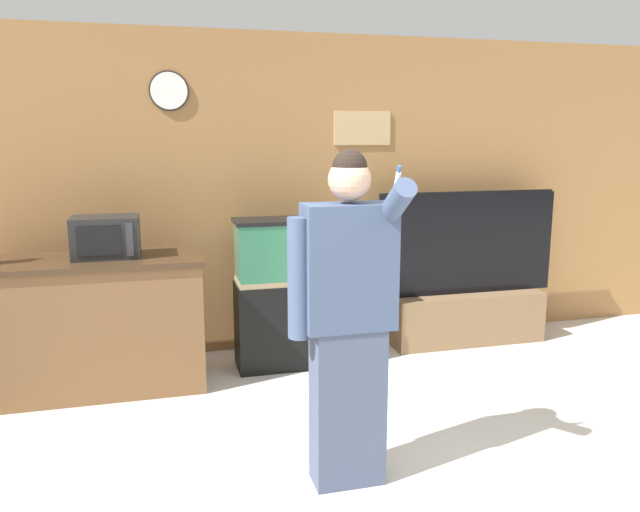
{
  "coord_description": "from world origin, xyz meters",
  "views": [
    {
      "loc": [
        -1.17,
        -2.17,
        1.8
      ],
      "look_at": [
        -0.19,
        1.52,
        1.05
      ],
      "focal_mm": 35.0,
      "sensor_mm": 36.0,
      "label": 1
    }
  ],
  "objects": [
    {
      "name": "wall_back_paneled",
      "position": [
        -0.0,
        2.93,
        1.3
      ],
      "size": [
        10.0,
        0.08,
        2.6
      ],
      "color": "olive",
      "rests_on": "ground_plane"
    },
    {
      "name": "counter_island",
      "position": [
        -1.65,
        2.34,
        0.48
      ],
      "size": [
        1.59,
        0.68,
        0.95
      ],
      "color": "brown",
      "rests_on": "ground_plane"
    },
    {
      "name": "microwave",
      "position": [
        -1.51,
        2.34,
        1.1
      ],
      "size": [
        0.45,
        0.33,
        0.29
      ],
      "color": "black",
      "rests_on": "counter_island"
    },
    {
      "name": "aquarium_on_stand",
      "position": [
        -0.15,
        2.43,
        0.59
      ],
      "size": [
        0.91,
        0.36,
        1.17
      ],
      "color": "black",
      "rests_on": "ground_plane"
    },
    {
      "name": "tv_on_stand",
      "position": [
        1.42,
        2.6,
        0.39
      ],
      "size": [
        1.62,
        0.4,
        1.32
      ],
      "color": "brown",
      "rests_on": "ground_plane"
    },
    {
      "name": "person_standing",
      "position": [
        -0.27,
        0.7,
        0.9
      ],
      "size": [
        0.54,
        0.41,
        1.73
      ],
      "color": "#424C66",
      "rests_on": "ground_plane"
    }
  ]
}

